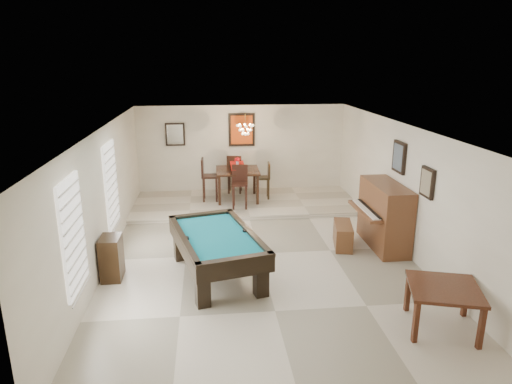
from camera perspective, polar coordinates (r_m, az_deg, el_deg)
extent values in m
cube|color=beige|center=(9.49, 0.39, -7.76)|extent=(6.00, 9.00, 0.02)
cube|color=silver|center=(13.39, -1.79, 5.27)|extent=(6.00, 0.04, 2.60)
cube|color=silver|center=(4.94, 6.57, -14.98)|extent=(6.00, 0.04, 2.60)
cube|color=silver|center=(9.20, -18.50, -0.70)|extent=(0.04, 9.00, 2.60)
cube|color=silver|center=(9.82, 18.07, 0.39)|extent=(0.04, 9.00, 2.60)
cube|color=white|center=(8.75, 0.42, 8.04)|extent=(6.00, 9.00, 0.04)
cube|color=beige|center=(12.49, -1.30, -1.42)|extent=(6.00, 2.50, 0.12)
cube|color=white|center=(7.14, -21.90, -5.05)|extent=(0.06, 1.00, 1.70)
cube|color=white|center=(9.73, -17.67, 0.89)|extent=(0.06, 1.00, 1.70)
cube|color=brown|center=(9.93, 10.81, -5.32)|extent=(0.52, 0.95, 0.50)
cube|color=black|center=(8.73, -17.61, -7.85)|extent=(0.36, 0.53, 0.80)
cube|color=#D84C14|center=(13.25, -1.80, 7.78)|extent=(0.75, 0.06, 0.95)
cube|color=white|center=(13.26, -10.08, 7.11)|extent=(0.55, 0.06, 0.65)
cube|color=slate|center=(9.94, 17.47, 4.18)|extent=(0.06, 0.55, 0.65)
cube|color=gray|center=(8.84, 20.64, 1.11)|extent=(0.06, 0.45, 0.55)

